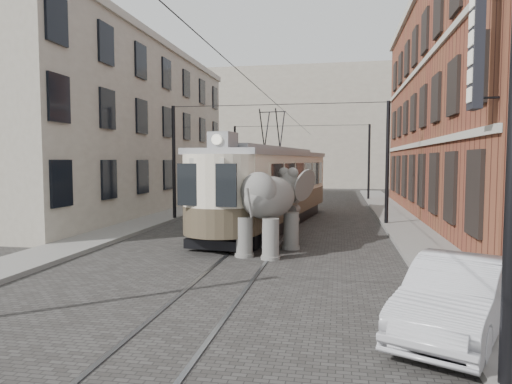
# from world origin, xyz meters

# --- Properties ---
(ground) EXTENTS (120.00, 120.00, 0.00)m
(ground) POSITION_xyz_m (0.00, 0.00, 0.00)
(ground) COLOR #3A3836
(tram_rails) EXTENTS (1.54, 80.00, 0.02)m
(tram_rails) POSITION_xyz_m (0.00, 0.00, 0.01)
(tram_rails) COLOR slate
(tram_rails) RESTS_ON ground
(sidewalk_right) EXTENTS (2.00, 60.00, 0.15)m
(sidewalk_right) POSITION_xyz_m (6.00, 0.00, 0.07)
(sidewalk_right) COLOR slate
(sidewalk_right) RESTS_ON ground
(sidewalk_left) EXTENTS (2.00, 60.00, 0.15)m
(sidewalk_left) POSITION_xyz_m (-6.50, 0.00, 0.07)
(sidewalk_left) COLOR slate
(sidewalk_left) RESTS_ON ground
(brick_building) EXTENTS (8.00, 26.00, 12.00)m
(brick_building) POSITION_xyz_m (11.00, 9.00, 6.00)
(brick_building) COLOR brown
(brick_building) RESTS_ON ground
(stucco_building) EXTENTS (7.00, 24.00, 10.00)m
(stucco_building) POSITION_xyz_m (-11.00, 10.00, 5.00)
(stucco_building) COLOR gray
(stucco_building) RESTS_ON ground
(distant_block) EXTENTS (28.00, 10.00, 14.00)m
(distant_block) POSITION_xyz_m (0.00, 40.00, 7.00)
(distant_block) COLOR gray
(distant_block) RESTS_ON ground
(catenary) EXTENTS (11.00, 30.20, 6.00)m
(catenary) POSITION_xyz_m (-0.20, 5.00, 3.00)
(catenary) COLOR black
(catenary) RESTS_ON ground
(tram) EXTENTS (4.71, 14.23, 5.54)m
(tram) POSITION_xyz_m (-0.26, 5.06, 2.77)
(tram) COLOR beige
(tram) RESTS_ON ground
(elephant) EXTENTS (3.76, 5.31, 2.94)m
(elephant) POSITION_xyz_m (0.58, -1.30, 1.47)
(elephant) COLOR slate
(elephant) RESTS_ON ground
(parked_car) EXTENTS (3.11, 4.45, 1.39)m
(parked_car) POSITION_xyz_m (5.08, -7.82, 0.69)
(parked_car) COLOR #B1B0B5
(parked_car) RESTS_ON ground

